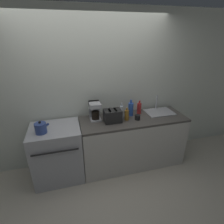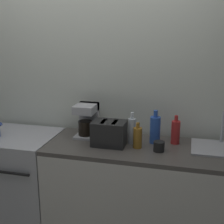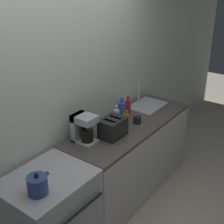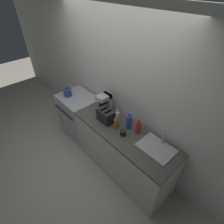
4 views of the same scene
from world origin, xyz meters
The scene contains 13 objects.
ground_plane centered at (0.00, 0.00, 0.00)m, with size 12.00×12.00×0.00m, color beige.
wall_back centered at (0.00, 0.68, 1.30)m, with size 8.00×0.05×2.60m.
stove centered at (-0.64, 0.31, 0.47)m, with size 0.75×0.65×0.91m.
counter_block centered at (0.63, 0.31, 0.46)m, with size 1.78×0.62×0.91m.
kettle centered at (-0.81, 0.21, 0.99)m, with size 0.20×0.16×0.19m.
toaster centered at (0.26, 0.29, 1.02)m, with size 0.27×0.20×0.20m.
coffee_maker centered at (0.01, 0.47, 1.07)m, with size 0.18×0.23×0.29m.
sink_tray centered at (1.16, 0.41, 0.93)m, with size 0.48×0.35×0.28m.
bottle_amber centered at (0.50, 0.28, 1.00)m, with size 0.07×0.07×0.21m.
bottle_clear centered at (0.44, 0.37, 1.03)m, with size 0.06×0.06×0.27m.
bottle_red centered at (0.79, 0.45, 1.02)m, with size 0.07×0.07×0.24m.
bottle_blue centered at (0.62, 0.43, 1.03)m, with size 0.09×0.09×0.28m.
cup_black centered at (0.67, 0.25, 0.95)m, with size 0.09×0.09×0.08m.
Camera 1 is at (-0.40, -2.13, 2.21)m, focal length 28.00 mm.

